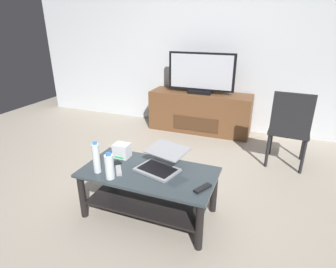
# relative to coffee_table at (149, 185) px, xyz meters

# --- Properties ---
(ground_plane) EXTENTS (7.68, 7.68, 0.00)m
(ground_plane) POSITION_rel_coffee_table_xyz_m (-0.03, 0.31, -0.30)
(ground_plane) COLOR #9E9384
(back_wall) EXTENTS (6.40, 0.12, 2.80)m
(back_wall) POSITION_rel_coffee_table_xyz_m (-0.03, 2.50, 1.10)
(back_wall) COLOR silver
(back_wall) RESTS_ON ground
(coffee_table) EXTENTS (1.15, 0.59, 0.44)m
(coffee_table) POSITION_rel_coffee_table_xyz_m (0.00, 0.00, 0.00)
(coffee_table) COLOR #2D383D
(coffee_table) RESTS_ON ground
(media_cabinet) EXTENTS (1.56, 0.47, 0.61)m
(media_cabinet) POSITION_rel_coffee_table_xyz_m (-0.13, 2.18, 0.01)
(media_cabinet) COLOR brown
(media_cabinet) RESTS_ON ground
(television) EXTENTS (1.00, 0.20, 0.60)m
(television) POSITION_rel_coffee_table_xyz_m (-0.13, 2.15, 0.60)
(television) COLOR black
(television) RESTS_ON media_cabinet
(dining_chair) EXTENTS (0.47, 0.47, 0.92)m
(dining_chair) POSITION_rel_coffee_table_xyz_m (1.13, 1.40, 0.21)
(dining_chair) COLOR black
(dining_chair) RESTS_ON ground
(laptop) EXTENTS (0.43, 0.47, 0.16)m
(laptop) POSITION_rel_coffee_table_xyz_m (0.08, 0.09, 0.20)
(laptop) COLOR gray
(laptop) RESTS_ON coffee_table
(router_box) EXTENTS (0.14, 0.12, 0.13)m
(router_box) POSITION_rel_coffee_table_xyz_m (-0.34, 0.15, 0.20)
(router_box) COLOR silver
(router_box) RESTS_ON coffee_table
(water_bottle_near) EXTENTS (0.06, 0.06, 0.28)m
(water_bottle_near) POSITION_rel_coffee_table_xyz_m (-0.40, -0.17, 0.27)
(water_bottle_near) COLOR silver
(water_bottle_near) RESTS_ON coffee_table
(water_bottle_far) EXTENTS (0.07, 0.07, 0.23)m
(water_bottle_far) POSITION_rel_coffee_table_xyz_m (-0.24, -0.21, 0.24)
(water_bottle_far) COLOR silver
(water_bottle_far) RESTS_ON coffee_table
(cell_phone) EXTENTS (0.13, 0.16, 0.01)m
(cell_phone) POSITION_rel_coffee_table_xyz_m (-0.35, -0.01, 0.14)
(cell_phone) COLOR black
(cell_phone) RESTS_ON coffee_table
(tv_remote) EXTENTS (0.11, 0.16, 0.02)m
(tv_remote) POSITION_rel_coffee_table_xyz_m (0.50, -0.10, 0.15)
(tv_remote) COLOR black
(tv_remote) RESTS_ON coffee_table
(soundbar_remote) EXTENTS (0.13, 0.16, 0.02)m
(soundbar_remote) POSITION_rel_coffee_table_xyz_m (-0.23, -0.10, 0.15)
(soundbar_remote) COLOR #99999E
(soundbar_remote) RESTS_ON coffee_table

